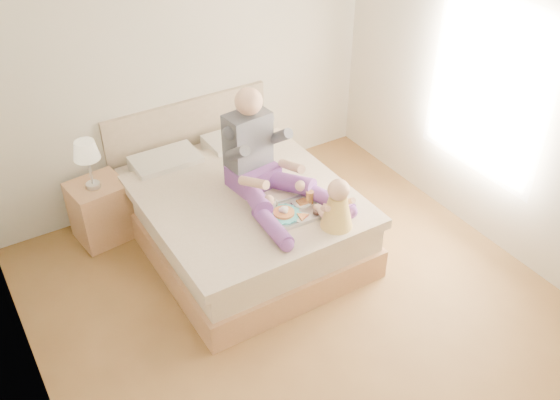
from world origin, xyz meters
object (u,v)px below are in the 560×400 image
nightstand (101,211)px  adult (262,164)px  bed (237,211)px  tray (294,210)px  baby (337,207)px

nightstand → adult: bearing=-44.3°
bed → tray: bearing=-71.1°
bed → baby: size_ratio=4.99×
nightstand → tray: size_ratio=1.24×
bed → nightstand: bearing=146.8°
bed → baby: 1.12m
bed → nightstand: bed is taller
adult → baby: 0.77m
adult → tray: bearing=-88.6°
baby → nightstand: bearing=135.6°
adult → baby: (0.26, -0.71, -0.10)m
nightstand → adult: size_ratio=0.50×
bed → adult: (0.15, -0.21, 0.57)m
bed → adult: adult is taller
adult → tray: adult is taller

